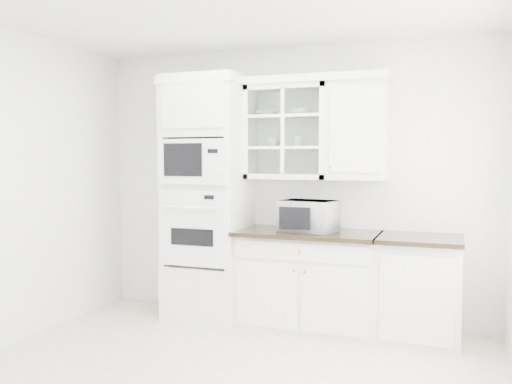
% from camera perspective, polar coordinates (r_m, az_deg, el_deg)
% --- Properties ---
extents(ground, '(4.00, 3.50, 0.01)m').
position_cam_1_polar(ground, '(4.10, -4.00, -19.30)').
color(ground, beige).
rests_on(ground, ground).
extents(room_shell, '(4.00, 3.50, 2.70)m').
position_cam_1_polar(room_shell, '(4.18, -1.67, 6.04)').
color(room_shell, white).
rests_on(room_shell, ground).
extents(oven_column, '(0.76, 0.68, 2.40)m').
position_cam_1_polar(oven_column, '(5.40, -5.12, -0.68)').
color(oven_column, white).
rests_on(oven_column, ground).
extents(base_cabinet_run, '(1.32, 0.67, 0.92)m').
position_cam_1_polar(base_cabinet_run, '(5.18, 5.54, -9.11)').
color(base_cabinet_run, white).
rests_on(base_cabinet_run, ground).
extents(extra_base_cabinet, '(0.72, 0.67, 0.92)m').
position_cam_1_polar(extra_base_cabinet, '(5.03, 16.79, -9.64)').
color(extra_base_cabinet, white).
rests_on(extra_base_cabinet, ground).
extents(upper_cabinet_glass, '(0.80, 0.33, 0.90)m').
position_cam_1_polar(upper_cabinet_glass, '(5.26, 3.37, 6.30)').
color(upper_cabinet_glass, white).
rests_on(upper_cabinet_glass, room_shell).
extents(upper_cabinet_solid, '(0.55, 0.33, 0.90)m').
position_cam_1_polar(upper_cabinet_solid, '(5.11, 10.68, 6.33)').
color(upper_cabinet_solid, white).
rests_on(upper_cabinet_solid, room_shell).
extents(crown_molding, '(2.14, 0.38, 0.07)m').
position_cam_1_polar(crown_molding, '(5.32, 2.21, 11.53)').
color(crown_molding, white).
rests_on(crown_molding, room_shell).
extents(countertop_microwave, '(0.57, 0.50, 0.29)m').
position_cam_1_polar(countertop_microwave, '(5.06, 5.61, -2.51)').
color(countertop_microwave, white).
rests_on(countertop_microwave, base_cabinet_run).
extents(bowl_a, '(0.23, 0.23, 0.05)m').
position_cam_1_polar(bowl_a, '(5.34, 1.14, 8.28)').
color(bowl_a, white).
rests_on(bowl_a, upper_cabinet_glass).
extents(bowl_b, '(0.22, 0.22, 0.06)m').
position_cam_1_polar(bowl_b, '(5.23, 4.71, 8.40)').
color(bowl_b, white).
rests_on(bowl_b, upper_cabinet_glass).
extents(cup_a, '(0.13, 0.13, 0.09)m').
position_cam_1_polar(cup_a, '(5.32, 1.69, 5.25)').
color(cup_a, white).
rests_on(cup_a, upper_cabinet_glass).
extents(cup_b, '(0.11, 0.11, 0.10)m').
position_cam_1_polar(cup_b, '(5.24, 4.40, 5.30)').
color(cup_b, white).
rests_on(cup_b, upper_cabinet_glass).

